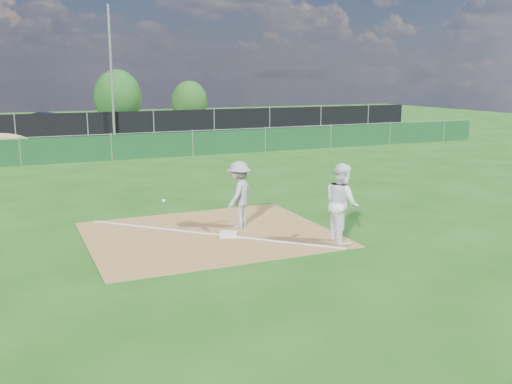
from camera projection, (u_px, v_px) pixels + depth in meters
ground at (134, 178)px, 22.53m from camera, size 90.00×90.00×0.00m
infield_dirt at (209, 234)px, 14.46m from camera, size 6.00×5.00×0.02m
foul_line at (209, 234)px, 14.45m from camera, size 5.01×5.01×0.01m
green_fence at (111, 148)px, 26.89m from camera, size 44.00×0.05×1.20m
black_fence at (88, 128)px, 34.00m from camera, size 46.00×0.04×1.80m
parking_lot at (78, 135)px, 38.66m from camera, size 46.00×9.00×0.01m
light_pole at (111, 75)px, 33.70m from camera, size 0.16×0.16×8.00m
first_base at (228, 234)px, 14.27m from camera, size 0.55×0.55×0.09m
play_at_first at (239, 194)px, 14.96m from camera, size 2.71×1.26×1.76m
runner at (342, 203)px, 13.66m from camera, size 0.85×1.03×1.93m
car_left at (12, 125)px, 36.88m from camera, size 4.94×3.48×1.56m
car_mid at (53, 124)px, 38.16m from camera, size 4.91×2.89×1.53m
car_right at (158, 123)px, 40.56m from camera, size 4.66×2.49×1.29m
tree_mid at (118, 97)px, 45.12m from camera, size 3.72×3.72×4.41m
tree_right at (189, 102)px, 47.14m from camera, size 2.98×2.98×3.53m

